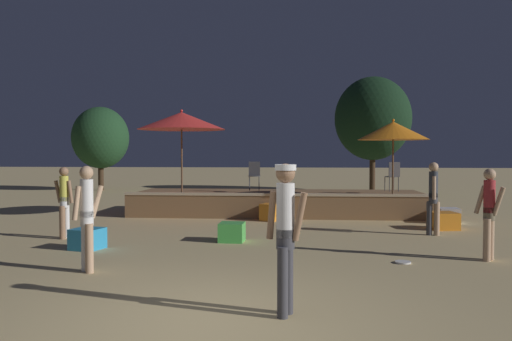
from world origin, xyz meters
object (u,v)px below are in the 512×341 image
Objects in this scene: person_3 at (433,196)px; person_4 at (489,211)px; cube_seat_0 at (443,221)px; frisbee_disc at (403,262)px; background_tree_1 at (373,119)px; person_0 at (87,214)px; person_1 at (64,201)px; bistro_chair_0 at (254,173)px; patio_umbrella_0 at (393,131)px; patio_umbrella_1 at (182,121)px; bistro_chair_1 at (393,174)px; cube_seat_1 at (87,239)px; background_tree_0 at (100,138)px; cube_seat_3 at (449,215)px; cube_seat_2 at (269,212)px; cube_seat_4 at (232,232)px; person_2 at (285,229)px.

person_4 is at bearing -75.57° from person_3.
cube_seat_0 reaches higher than frisbee_disc.
person_0 is at bearing -112.49° from background_tree_1.
person_0 is 3.56m from person_1.
bistro_chair_0 is at bearing 150.02° from person_3.
background_tree_1 is at bearing 89.87° from cube_seat_0.
patio_umbrella_1 is (-6.20, 0.20, 0.33)m from patio_umbrella_0.
background_tree_1 reaches higher than bistro_chair_1.
person_4 and bistro_chair_0 have the same top height.
cube_seat_1 is 9.26m from bistro_chair_1.
background_tree_0 is at bearing 156.24° from person_0.
frisbee_disc is (5.32, -5.83, -2.89)m from patio_umbrella_1.
cube_seat_1 is at bearing -98.70° from patio_umbrella_1.
bistro_chair_1 is (-0.28, 3.46, 0.37)m from person_3.
cube_seat_0 is 0.44× the size of person_1.
background_tree_0 is 0.76× the size of background_tree_1.
person_4 is at bearing -98.66° from cube_seat_3.
bistro_chair_1 is at bearing 19.04° from cube_seat_2.
person_4 reaches higher than cube_seat_1.
background_tree_1 reaches higher than patio_umbrella_1.
frisbee_disc is (-1.86, -4.08, -0.20)m from cube_seat_0.
person_1 is at bearing 12.63° from bistro_chair_1.
cube_seat_4 is (2.03, -3.93, -2.70)m from patio_umbrella_1.
bistro_chair_1 is at bearing 46.96° from cube_seat_4.
person_3 is 18.75m from background_tree_0.
cube_seat_4 is 5.15m from person_2.
patio_umbrella_0 is at bearing 41.84° from cube_seat_4.
cube_seat_4 is at bearing -94.80° from bistro_chair_0.
bistro_chair_1 is at bearing -134.12° from person_4.
person_1 is 15.13m from background_tree_0.
person_0 is at bearing -101.43° from person_2.
cube_seat_0 is 12.64m from background_tree_1.
person_3 is 13.44m from background_tree_1.
cube_seat_2 is at bearing -174.36° from patio_umbrella_0.
background_tree_1 is (5.10, 9.43, 2.33)m from bistro_chair_0.
cube_seat_3 is 6.54m from cube_seat_4.
background_tree_1 is (0.03, 12.17, 3.42)m from cube_seat_0.
patio_umbrella_1 is 1.78× the size of person_2.
bistro_chair_1 is 16.27m from background_tree_0.
person_3 reaches higher than cube_seat_0.
patio_umbrella_0 is 1.75× the size of person_4.
cube_seat_0 is at bearing 91.13° from bistro_chair_1.
bistro_chair_0 is 0.16× the size of background_tree_1.
bistro_chair_0 is at bearing 150.33° from person_1.
cube_seat_0 is 1.07× the size of cube_seat_1.
patio_umbrella_1 reaches higher than patio_umbrella_0.
person_4 is (8.72, -1.62, 0.03)m from person_1.
bistro_chair_0 is (0.08, 4.92, 1.10)m from cube_seat_4.
cube_seat_2 is at bearing 165.11° from cube_seat_0.
background_tree_0 is (-6.71, 17.25, 1.77)m from person_0.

